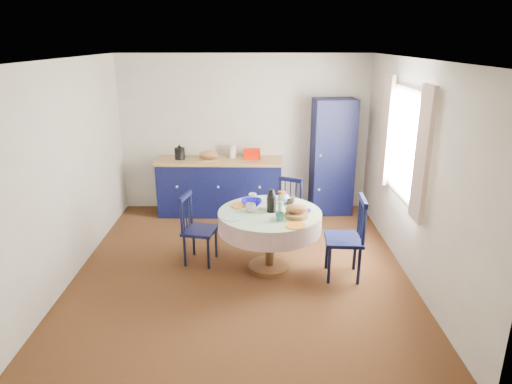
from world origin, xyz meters
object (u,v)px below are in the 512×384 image
kitchen_counter (220,185)px  pantry_cabinet (332,157)px  mug_d (253,197)px  cobalt_bowl (252,203)px  chair_right (348,237)px  mug_c (290,201)px  mug_a (251,208)px  dining_table (270,221)px  chair_left (197,228)px  mug_b (280,217)px  chair_far (287,210)px

kitchen_counter → pantry_cabinet: size_ratio=1.10×
mug_d → cobalt_bowl: (-0.01, -0.17, -0.02)m
chair_right → cobalt_bowl: size_ratio=3.92×
mug_c → chair_right: bearing=-36.6°
pantry_cabinet → mug_d: 2.01m
mug_a → cobalt_bowl: bearing=87.3°
mug_c → kitchen_counter: bearing=121.2°
dining_table → mug_d: size_ratio=12.44×
mug_d → mug_a: bearing=-93.3°
chair_left → mug_c: (1.17, 0.08, 0.34)m
pantry_cabinet → mug_b: bearing=-116.9°
pantry_cabinet → cobalt_bowl: 2.15m
chair_far → mug_d: size_ratio=8.74×
chair_left → mug_a: chair_left is taller
mug_a → pantry_cabinet: bearing=56.6°
dining_table → mug_d: 0.49m
kitchen_counter → mug_a: size_ratio=16.30×
kitchen_counter → chair_right: bearing=-51.1°
mug_b → mug_c: (0.16, 0.55, -0.00)m
chair_far → chair_left: bearing=-122.2°
pantry_cabinet → dining_table: pantry_cabinet is taller
mug_a → mug_b: 0.44m
chair_far → mug_b: (-0.16, -1.16, 0.35)m
chair_left → chair_far: (1.17, 0.69, -0.01)m
mug_b → mug_d: (-0.31, 0.68, -0.00)m
chair_left → mug_c: bearing=-73.3°
mug_a → cobalt_bowl: mug_a is taller
kitchen_counter → mug_d: kitchen_counter is taller
mug_a → mug_c: 0.56m
cobalt_bowl → mug_b: bearing=-57.8°
chair_far → cobalt_bowl: 0.87m
mug_b → mug_c: 0.57m
dining_table → cobalt_bowl: (-0.23, 0.24, 0.15)m
pantry_cabinet → mug_c: (-0.80, -1.69, -0.13)m
kitchen_counter → mug_d: size_ratio=20.23×
dining_table → mug_d: (-0.22, 0.40, 0.17)m
mug_d → dining_table: bearing=-61.9°
cobalt_bowl → mug_a: bearing=-92.7°
kitchen_counter → chair_right: size_ratio=2.02×
mug_c → cobalt_bowl: bearing=-175.6°
kitchen_counter → dining_table: bearing=-67.6°
kitchen_counter → pantry_cabinet: 1.85m
kitchen_counter → cobalt_bowl: (0.52, -1.69, 0.32)m
pantry_cabinet → mug_d: pantry_cabinet is taller
dining_table → chair_right: size_ratio=1.24×
dining_table → mug_a: bearing=176.4°
chair_left → dining_table: bearing=-89.2°
pantry_cabinet → cobalt_bowl: pantry_cabinet is taller
kitchen_counter → mug_d: (0.53, -1.52, 0.33)m
chair_far → chair_right: size_ratio=0.87×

